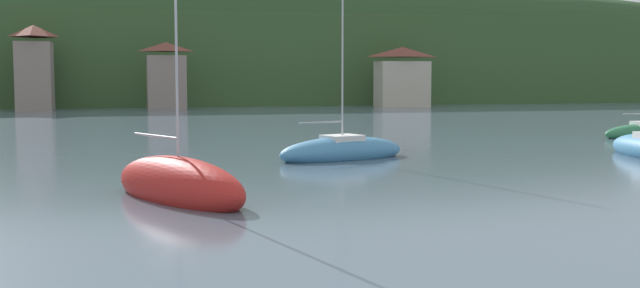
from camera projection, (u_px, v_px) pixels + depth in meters
The scene contains 6 objects.
wooded_hillside at pixel (263, 69), 137.74m from camera, with size 352.00×52.26×33.51m.
shore_building_westcentral at pixel (35, 69), 95.05m from camera, with size 4.27×6.21×10.25m.
shore_building_central at pixel (167, 77), 97.69m from camera, with size 4.92×3.40×8.31m.
shore_building_eastcentral at pixel (402, 78), 105.69m from camera, with size 7.11×4.03×8.00m.
sailboat_far_2 at pixel (342, 151), 41.16m from camera, with size 7.83×4.69×10.83m.
sailboat_mid_8 at pixel (178, 186), 27.82m from camera, with size 5.33×7.81×10.84m.
Camera 1 is at (-6.14, 22.73, 4.40)m, focal length 44.54 mm.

